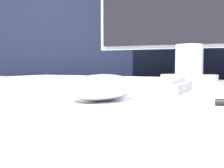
{
  "coord_description": "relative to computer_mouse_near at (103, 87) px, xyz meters",
  "views": [
    {
      "loc": [
        0.09,
        -0.47,
        0.76
      ],
      "look_at": [
        -0.05,
        -0.1,
        0.73
      ],
      "focal_mm": 42.0,
      "sensor_mm": 36.0,
      "label": 1
    }
  ],
  "objects": [
    {
      "name": "partition_panel",
      "position": [
        0.05,
        0.78,
        -0.06
      ],
      "size": [
        5.0,
        0.03,
        1.35
      ],
      "color": "black",
      "rests_on": "ground_plane"
    },
    {
      "name": "keyboard",
      "position": [
        -0.09,
        0.17,
        -0.01
      ],
      "size": [
        0.4,
        0.18,
        0.02
      ],
      "rotation": [
        0.0,
        0.0,
        -0.12
      ],
      "color": "silver",
      "rests_on": "desk"
    },
    {
      "name": "computer_mouse_near",
      "position": [
        0.0,
        0.0,
        0.0
      ],
      "size": [
        0.11,
        0.14,
        0.04
      ],
      "rotation": [
        0.0,
        0.0,
        -0.32
      ],
      "color": "white",
      "rests_on": "desk"
    }
  ]
}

